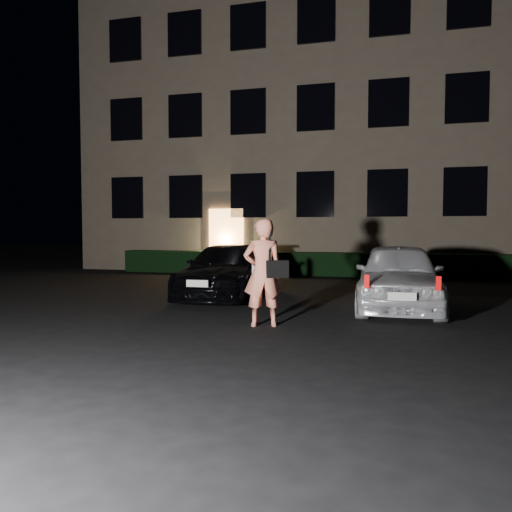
# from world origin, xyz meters

# --- Properties ---
(ground) EXTENTS (80.00, 80.00, 0.00)m
(ground) POSITION_xyz_m (0.00, 0.00, 0.00)
(ground) COLOR black
(ground) RESTS_ON ground
(building) EXTENTS (20.00, 8.11, 12.00)m
(building) POSITION_xyz_m (-0.00, 14.99, 6.00)
(building) COLOR #6C5C4D
(building) RESTS_ON ground
(hedge) EXTENTS (15.00, 0.70, 0.85)m
(hedge) POSITION_xyz_m (0.00, 10.50, 0.42)
(hedge) COLOR black
(hedge) RESTS_ON ground
(sedan) EXTENTS (2.08, 4.59, 1.29)m
(sedan) POSITION_xyz_m (-1.24, 4.22, 0.64)
(sedan) COLOR black
(sedan) RESTS_ON ground
(hatch) EXTENTS (1.74, 4.19, 1.42)m
(hatch) POSITION_xyz_m (2.89, 3.15, 0.71)
(hatch) COLOR silver
(hatch) RESTS_ON ground
(man) EXTENTS (0.87, 0.65, 1.87)m
(man) POSITION_xyz_m (0.60, 0.65, 0.94)
(man) COLOR #FF8C6A
(man) RESTS_ON ground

